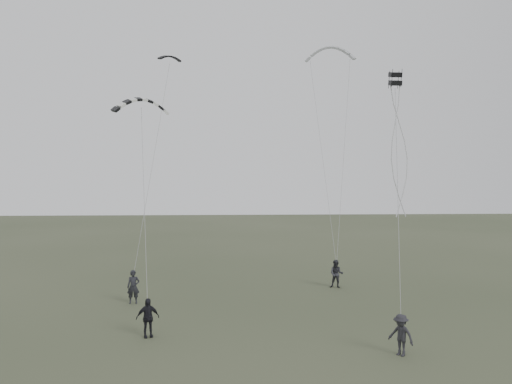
{
  "coord_description": "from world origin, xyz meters",
  "views": [
    {
      "loc": [
        -0.34,
        -24.35,
        7.61
      ],
      "look_at": [
        1.15,
        5.35,
        6.58
      ],
      "focal_mm": 35.0,
      "sensor_mm": 36.0,
      "label": 1
    }
  ],
  "objects_px": {
    "flyer_far": "(401,335)",
    "kite_dark_small": "(170,56)",
    "kite_pale_large": "(330,47)",
    "kite_box": "(395,79)",
    "flyer_right": "(336,274)",
    "flyer_left": "(133,287)",
    "kite_striped": "(141,99)",
    "flyer_center": "(148,318)"
  },
  "relations": [
    {
      "from": "flyer_far",
      "to": "kite_dark_small",
      "type": "height_order",
      "value": "kite_dark_small"
    },
    {
      "from": "flyer_far",
      "to": "kite_pale_large",
      "type": "bearing_deg",
      "value": 135.6
    },
    {
      "from": "kite_dark_small",
      "to": "kite_box",
      "type": "relative_size",
      "value": 2.32
    },
    {
      "from": "flyer_right",
      "to": "kite_pale_large",
      "type": "xyz_separation_m",
      "value": [
        0.94,
        7.33,
        16.96
      ]
    },
    {
      "from": "flyer_right",
      "to": "flyer_far",
      "type": "xyz_separation_m",
      "value": [
        0.05,
        -12.57,
        -0.06
      ]
    },
    {
      "from": "flyer_left",
      "to": "kite_box",
      "type": "bearing_deg",
      "value": -17.61
    },
    {
      "from": "flyer_far",
      "to": "kite_striped",
      "type": "distance_m",
      "value": 18.88
    },
    {
      "from": "flyer_right",
      "to": "flyer_far",
      "type": "bearing_deg",
      "value": -70.08
    },
    {
      "from": "flyer_left",
      "to": "kite_pale_large",
      "type": "distance_m",
      "value": 24.32
    },
    {
      "from": "flyer_right",
      "to": "flyer_far",
      "type": "height_order",
      "value": "flyer_right"
    },
    {
      "from": "kite_pale_large",
      "to": "kite_striped",
      "type": "bearing_deg",
      "value": -125.17
    },
    {
      "from": "flyer_left",
      "to": "kite_striped",
      "type": "distance_m",
      "value": 11.01
    },
    {
      "from": "kite_dark_small",
      "to": "kite_pale_large",
      "type": "bearing_deg",
      "value": -9.14
    },
    {
      "from": "flyer_right",
      "to": "flyer_center",
      "type": "bearing_deg",
      "value": -119.08
    },
    {
      "from": "flyer_center",
      "to": "kite_box",
      "type": "relative_size",
      "value": 2.65
    },
    {
      "from": "flyer_far",
      "to": "flyer_right",
      "type": "bearing_deg",
      "value": 138.39
    },
    {
      "from": "flyer_right",
      "to": "kite_box",
      "type": "height_order",
      "value": "kite_box"
    },
    {
      "from": "kite_pale_large",
      "to": "kite_dark_small",
      "type": "bearing_deg",
      "value": -141.81
    },
    {
      "from": "flyer_left",
      "to": "flyer_center",
      "type": "xyz_separation_m",
      "value": [
        1.86,
        -6.22,
        -0.07
      ]
    },
    {
      "from": "flyer_center",
      "to": "flyer_far",
      "type": "relative_size",
      "value": 1.05
    },
    {
      "from": "flyer_right",
      "to": "kite_dark_small",
      "type": "height_order",
      "value": "kite_dark_small"
    },
    {
      "from": "flyer_far",
      "to": "kite_pale_large",
      "type": "distance_m",
      "value": 26.2
    },
    {
      "from": "flyer_left",
      "to": "kite_pale_large",
      "type": "bearing_deg",
      "value": 31.84
    },
    {
      "from": "flyer_left",
      "to": "flyer_center",
      "type": "height_order",
      "value": "flyer_left"
    },
    {
      "from": "kite_box",
      "to": "flyer_left",
      "type": "bearing_deg",
      "value": 169.07
    },
    {
      "from": "kite_dark_small",
      "to": "kite_box",
      "type": "bearing_deg",
      "value": -65.26
    },
    {
      "from": "flyer_left",
      "to": "flyer_right",
      "type": "xyz_separation_m",
      "value": [
        12.85,
        3.42,
        -0.05
      ]
    },
    {
      "from": "flyer_left",
      "to": "flyer_far",
      "type": "bearing_deg",
      "value": -41.44
    },
    {
      "from": "flyer_far",
      "to": "kite_dark_small",
      "type": "bearing_deg",
      "value": 175.76
    },
    {
      "from": "flyer_left",
      "to": "flyer_right",
      "type": "distance_m",
      "value": 13.29
    },
    {
      "from": "kite_pale_large",
      "to": "flyer_left",
      "type": "bearing_deg",
      "value": -126.74
    },
    {
      "from": "kite_box",
      "to": "kite_striped",
      "type": "bearing_deg",
      "value": 169.2
    },
    {
      "from": "flyer_left",
      "to": "flyer_right",
      "type": "height_order",
      "value": "flyer_left"
    },
    {
      "from": "flyer_left",
      "to": "kite_striped",
      "type": "xyz_separation_m",
      "value": [
        0.57,
        -0.15,
        11.0
      ]
    },
    {
      "from": "flyer_left",
      "to": "flyer_right",
      "type": "bearing_deg",
      "value": 8.8
    },
    {
      "from": "flyer_left",
      "to": "flyer_center",
      "type": "relative_size",
      "value": 1.08
    },
    {
      "from": "flyer_far",
      "to": "kite_striped",
      "type": "relative_size",
      "value": 0.54
    },
    {
      "from": "flyer_center",
      "to": "kite_dark_small",
      "type": "xyz_separation_m",
      "value": [
        -0.31,
        11.8,
        14.9
      ]
    },
    {
      "from": "flyer_right",
      "to": "flyer_far",
      "type": "relative_size",
      "value": 1.07
    },
    {
      "from": "kite_box",
      "to": "kite_dark_small",
      "type": "bearing_deg",
      "value": 147.34
    },
    {
      "from": "flyer_center",
      "to": "flyer_far",
      "type": "distance_m",
      "value": 11.42
    },
    {
      "from": "flyer_left",
      "to": "flyer_far",
      "type": "xyz_separation_m",
      "value": [
        12.9,
        -9.15,
        -0.11
      ]
    }
  ]
}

